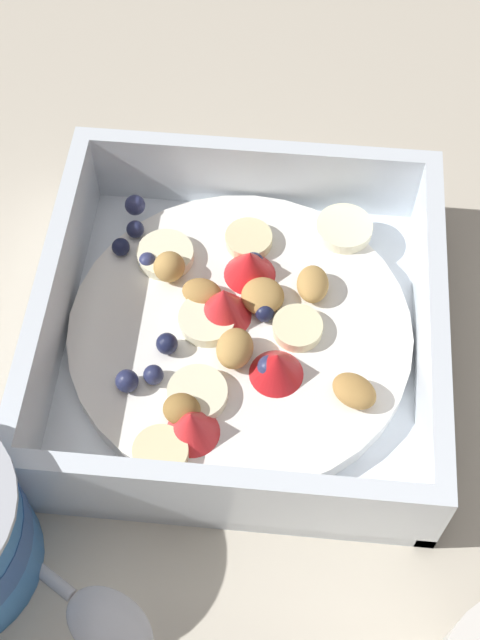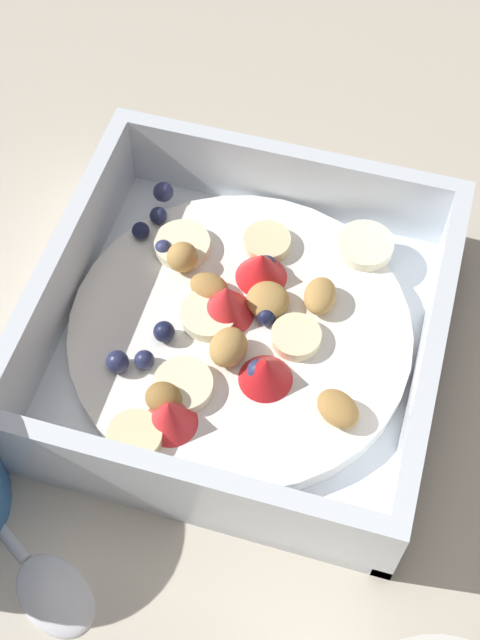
{
  "view_description": "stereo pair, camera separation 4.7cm",
  "coord_description": "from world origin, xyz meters",
  "views": [
    {
      "loc": [
        -0.27,
        -0.03,
        0.43
      ],
      "look_at": [
        -0.02,
        -0.01,
        0.03
      ],
      "focal_mm": 48.65,
      "sensor_mm": 36.0,
      "label": 1
    },
    {
      "loc": [
        -0.26,
        -0.08,
        0.43
      ],
      "look_at": [
        -0.02,
        -0.01,
        0.03
      ],
      "focal_mm": 48.65,
      "sensor_mm": 36.0,
      "label": 2
    }
  ],
  "objects": [
    {
      "name": "ground_plane",
      "position": [
        0.0,
        0.0,
        0.0
      ],
      "size": [
        2.4,
        2.4,
        0.0
      ],
      "primitive_type": "plane",
      "color": "beige"
    },
    {
      "name": "fruit_bowl",
      "position": [
        -0.02,
        -0.01,
        0.02
      ],
      "size": [
        0.22,
        0.22,
        0.06
      ],
      "color": "white",
      "rests_on": "ground"
    },
    {
      "name": "spoon",
      "position": [
        -0.16,
        0.06,
        0.0
      ],
      "size": [
        0.11,
        0.16,
        0.01
      ],
      "color": "silver",
      "rests_on": "ground"
    }
  ]
}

